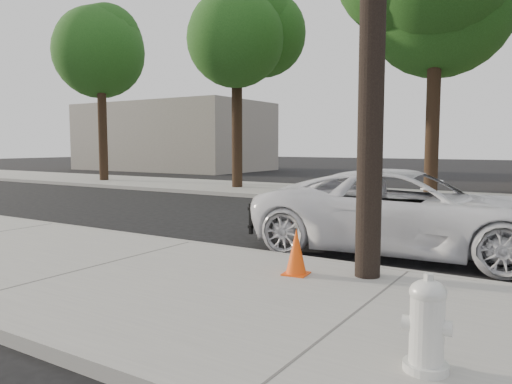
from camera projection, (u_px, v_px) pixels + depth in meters
ground at (252, 233)px, 10.99m from camera, size 120.00×120.00×0.00m
near_sidewalk at (95, 271)px, 7.36m from camera, size 90.00×4.40×0.15m
far_sidewalk at (378, 196)px, 18.14m from camera, size 90.00×5.00×0.15m
curb_near at (191, 246)px, 9.21m from camera, size 90.00×0.12×0.16m
building_far at (173, 137)px, 38.21m from camera, size 14.00×8.00×5.00m
tree_a at (101, 50)px, 24.30m from camera, size 4.65×4.50×9.00m
tree_b at (239, 40)px, 20.27m from camera, size 4.34×4.20×8.45m
police_cruiser at (408, 212)px, 8.80m from camera, size 5.58×2.93×1.50m
fire_hydrant at (427, 327)px, 3.92m from camera, size 0.39×0.36×0.74m
traffic_cone at (296, 252)px, 6.86m from camera, size 0.37×0.37×0.64m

